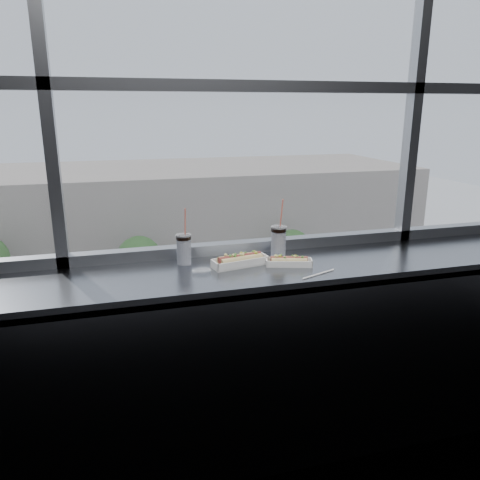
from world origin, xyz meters
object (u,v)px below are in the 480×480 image
object	(u,v)px
car_far_c	(292,297)
pedestrian_d	(279,275)
soda_cup_right	(278,240)
pedestrian_a	(66,294)
car_far_b	(145,311)
car_near_d	(298,364)
hotdog_tray_right	(289,261)
pedestrian_c	(180,286)
hotdog_tray_left	(240,260)
wrapper	(202,270)
tree_right	(292,249)
tree_center	(139,258)
soda_cup_left	(184,248)
car_near_c	(178,383)
loose_straw	(319,274)
car_near_e	(450,341)

from	to	relation	value
car_far_c	pedestrian_d	world-z (taller)	pedestrian_d
soda_cup_right	pedestrian_a	xyz separation A→B (m)	(-4.27, 28.35, -11.12)
car_far_b	car_far_c	size ratio (longest dim) A/B	1.14
car_near_d	soda_cup_right	bearing A→B (deg)	153.38
hotdog_tray_right	pedestrian_c	world-z (taller)	hotdog_tray_right
hotdog_tray_left	hotdog_tray_right	size ratio (longest dim) A/B	1.23
soda_cup_right	pedestrian_d	bearing A→B (deg)	69.47
wrapper	tree_right	xyz separation A→B (m)	(11.99, 28.29, -9.12)
car_far_c	soda_cup_right	bearing A→B (deg)	149.62
car_far_b	pedestrian_d	distance (m)	10.74
wrapper	tree_center	size ratio (longest dim) A/B	0.02
hotdog_tray_right	pedestrian_c	distance (m)	30.39
soda_cup_right	tree_center	distance (m)	29.55
soda_cup_right	car_far_b	bearing A→B (deg)	88.77
soda_cup_left	wrapper	distance (m)	0.19
hotdog_tray_right	soda_cup_left	xyz separation A→B (m)	(-0.52, 0.18, 0.06)
soda_cup_left	car_near_c	xyz separation A→B (m)	(1.88, 16.13, -11.16)
pedestrian_d	pedestrian_a	size ratio (longest dim) A/B	1.02
soda_cup_right	car_far_c	size ratio (longest dim) A/B	0.06
soda_cup_right	pedestrian_d	world-z (taller)	soda_cup_right
hotdog_tray_left	car_near_d	world-z (taller)	hotdog_tray_left
hotdog_tray_right	soda_cup_right	bearing A→B (deg)	106.62
wrapper	pedestrian_c	distance (m)	30.42
pedestrian_a	pedestrian_c	size ratio (longest dim) A/B	1.03
car_far_b	pedestrian_c	size ratio (longest dim) A/B	3.26
soda_cup_right	tree_center	bearing A→B (deg)	88.81
wrapper	pedestrian_a	size ratio (longest dim) A/B	0.05
soda_cup_left	loose_straw	xyz separation A→B (m)	(0.61, -0.35, -0.08)
soda_cup_left	car_far_c	distance (m)	28.60
soda_cup_right	tree_right	size ratio (longest dim) A/B	0.07
soda_cup_left	car_far_b	xyz separation A→B (m)	(1.04, 24.13, -11.04)
soda_cup_right	pedestrian_c	bearing A→B (deg)	83.48
hotdog_tray_right	car_near_e	distance (m)	25.24
soda_cup_right	car_far_b	world-z (taller)	soda_cup_right
soda_cup_left	soda_cup_right	distance (m)	0.52
soda_cup_left	loose_straw	size ratio (longest dim) A/B	1.38
soda_cup_left	car_far_b	world-z (taller)	soda_cup_left
pedestrian_a	pedestrian_c	xyz separation A→B (m)	(7.46, -0.40, -0.03)
hotdog_tray_left	hotdog_tray_right	xyz separation A→B (m)	(0.25, -0.07, -0.01)
soda_cup_left	car_far_c	xyz separation A→B (m)	(10.53, 24.13, -11.18)
car_near_d	car_far_b	bearing A→B (deg)	36.97
car_near_e	car_far_b	xyz separation A→B (m)	(-15.25, 8.00, 0.10)
loose_straw	pedestrian_a	bearing A→B (deg)	76.62
wrapper	car_far_b	size ratio (longest dim) A/B	0.02
soda_cup_left	pedestrian_c	distance (m)	30.31
tree_right	hotdog_tray_left	bearing A→B (deg)	-112.63
loose_straw	pedestrian_d	bearing A→B (deg)	47.82
soda_cup_right	car_far_c	distance (m)	28.43
car_near_e	pedestrian_a	world-z (taller)	pedestrian_a
hotdog_tray_left	pedestrian_a	distance (m)	30.79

